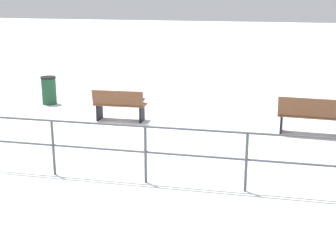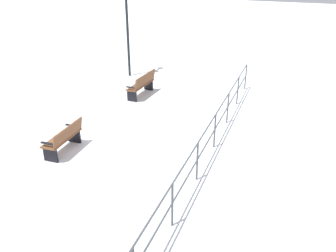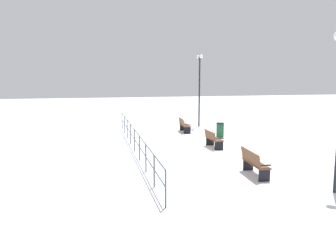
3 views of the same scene
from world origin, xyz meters
name	(u,v)px [view 1 (image 1 of 3)]	position (x,y,z in m)	size (l,w,h in m)	color
ground_plane	(120,121)	(0.00, 0.00, 0.00)	(80.00, 80.00, 0.00)	white
bench_nearest	(312,115)	(-0.19, -4.94, 0.50)	(0.60, 1.66, 0.95)	brown
bench_second	(120,105)	(0.02, 0.00, 0.45)	(0.59, 1.40, 0.87)	brown
waterfront_railing	(53,138)	(-3.96, 0.00, 0.73)	(0.05, 14.55, 1.09)	#4C5156
trash_bin	(49,90)	(1.43, 2.73, 0.43)	(0.46, 0.46, 0.85)	#1E4C2D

